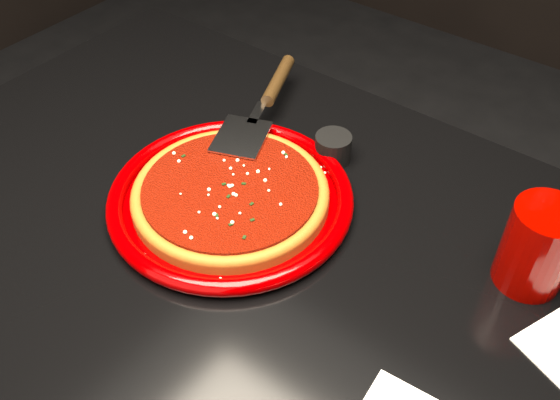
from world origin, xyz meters
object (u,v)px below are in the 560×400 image
object	(u,v)px
plate	(231,198)
cup	(538,247)
pizza_server	(263,105)
ramekin	(333,148)

from	to	relation	value
plate	cup	world-z (taller)	cup
plate	cup	bearing A→B (deg)	17.83
plate	cup	xyz separation A→B (m)	(0.36, 0.12, 0.04)
pizza_server	cup	bearing A→B (deg)	-27.31
pizza_server	ramekin	xyz separation A→B (m)	(0.13, 0.00, -0.02)
pizza_server	ramekin	distance (m)	0.13
plate	ramekin	xyz separation A→B (m)	(0.05, 0.16, 0.01)
plate	ramekin	bearing A→B (deg)	71.36
plate	pizza_server	distance (m)	0.18
cup	plate	bearing A→B (deg)	-162.17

